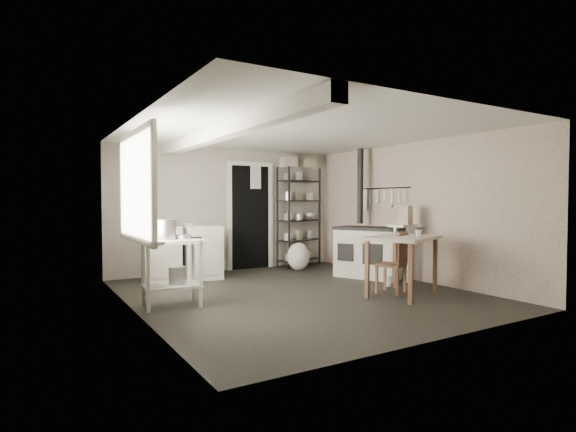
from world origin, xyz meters
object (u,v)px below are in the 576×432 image
stove (369,252)px  work_table (402,268)px  stockpot (165,232)px  flour_sack (298,258)px  shelf_rack (299,219)px  chair (391,259)px  base_cabinets (183,252)px  prep_table (172,275)px

stove → work_table: 1.48m
stockpot → work_table: stockpot is taller
stove → flour_sack: stove is taller
shelf_rack → chair: size_ratio=2.28×
stockpot → base_cabinets: size_ratio=0.22×
stove → prep_table: bearing=161.1°
shelf_rack → stove: 1.89m
prep_table → stockpot: stockpot is taller
prep_table → flour_sack: (2.90, 1.60, -0.16)m
stockpot → work_table: size_ratio=0.28×
prep_table → base_cabinets: (0.72, 1.80, 0.06)m
base_cabinets → work_table: bearing=-40.5°
work_table → flour_sack: 2.62m
prep_table → shelf_rack: (3.25, 2.14, 0.55)m
stove → stockpot: bearing=160.4°
stockpot → stove: bearing=4.9°
stove → chair: bearing=-141.9°
shelf_rack → flour_sack: 0.96m
prep_table → chair: (2.95, -0.81, 0.08)m
prep_table → shelf_rack: shelf_rack is taller
shelf_rack → work_table: (-0.29, -3.16, -0.57)m
base_cabinets → stockpot: bearing=-103.3°
prep_table → work_table: size_ratio=0.77×
stove → chair: (-0.60, -1.16, 0.04)m
stockpot → prep_table: bearing=-29.3°
base_cabinets → chair: (2.23, -2.61, 0.02)m
prep_table → base_cabinets: bearing=68.2°
stockpot → base_cabinets: 1.99m
prep_table → stockpot: 0.55m
stockpot → flour_sack: stockpot is taller
stockpot → chair: (3.02, -0.85, -0.45)m
flour_sack → stockpot: bearing=-152.3°
base_cabinets → shelf_rack: 2.60m
flour_sack → shelf_rack: bearing=56.9°
stockpot → flour_sack: bearing=27.7°
base_cabinets → shelf_rack: (2.53, 0.34, 0.49)m
shelf_rack → prep_table: bearing=-160.6°
base_cabinets → chair: 3.43m
stockpot → base_cabinets: (0.79, 1.76, -0.48)m
shelf_rack → stove: (0.30, -1.79, -0.51)m
work_table → chair: size_ratio=1.26×
work_table → stove: bearing=66.8°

